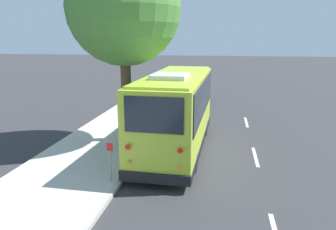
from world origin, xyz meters
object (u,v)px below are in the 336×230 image
street_tree (124,0)px  shuttle_bus (176,108)px  sign_post_far (126,141)px  parked_sedan_black (194,94)px  parked_sedan_white (201,77)px  sign_post_near (110,162)px  parked_sedan_gray (199,84)px

street_tree → shuttle_bus: bearing=-108.6°
shuttle_bus → sign_post_far: shuttle_bus is taller
sign_post_far → parked_sedan_black: bearing=-6.3°
parked_sedan_white → sign_post_near: size_ratio=3.08×
parked_sedan_gray → parked_sedan_white: (5.32, 0.19, 0.01)m
parked_sedan_gray → parked_sedan_white: size_ratio=1.01×
parked_sedan_gray → sign_post_far: bearing=-179.2°
parked_sedan_gray → sign_post_far: sign_post_far is taller
parked_sedan_black → parked_sedan_white: bearing=-2.1°
shuttle_bus → parked_sedan_gray: (17.79, 0.27, -1.38)m
parked_sedan_black → parked_sedan_gray: (6.02, 0.10, -0.03)m
parked_sedan_gray → parked_sedan_white: parked_sedan_white is taller
sign_post_near → parked_sedan_black: bearing=-5.6°
shuttle_bus → parked_sedan_black: 11.85m
parked_sedan_gray → sign_post_near: 21.94m
parked_sedan_black → sign_post_near: (-15.86, 1.55, 0.26)m
parked_sedan_black → parked_sedan_white: parked_sedan_black is taller
parked_sedan_gray → sign_post_near: bearing=-178.8°
parked_sedan_white → street_tree: 23.17m
parked_sedan_white → sign_post_near: bearing=179.5°
shuttle_bus → street_tree: street_tree is taller
parked_sedan_black → sign_post_far: bearing=170.1°
sign_post_near → shuttle_bus: bearing=-22.8°
parked_sedan_white → sign_post_near: sign_post_near is taller
shuttle_bus → street_tree: size_ratio=0.92×
parked_sedan_gray → sign_post_far: (-19.98, 1.45, 0.41)m
parked_sedan_gray → street_tree: (-16.94, 2.25, 6.10)m
shuttle_bus → parked_sedan_white: (23.11, 0.46, -1.37)m
shuttle_bus → parked_sedan_gray: shuttle_bus is taller
street_tree → sign_post_far: street_tree is taller
shuttle_bus → street_tree: bearing=73.1°
parked_sedan_white → street_tree: size_ratio=0.45×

